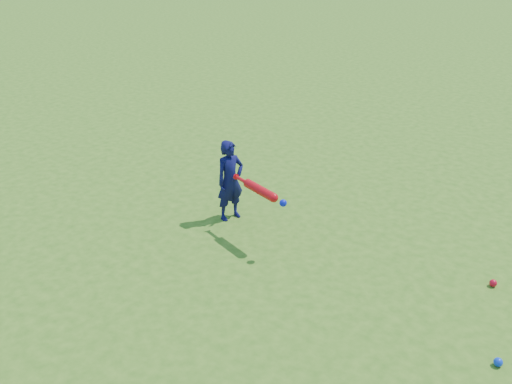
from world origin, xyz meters
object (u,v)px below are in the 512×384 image
at_px(ground_ball_blue, 498,362).
at_px(bat_swing, 262,191).
at_px(ground_ball_red, 493,283).
at_px(child, 230,181).

distance_m(ground_ball_blue, bat_swing, 2.77).
distance_m(ground_ball_red, ground_ball_blue, 1.17).
bearing_deg(ground_ball_red, bat_swing, -165.22).
relative_size(ground_ball_red, ground_ball_blue, 1.00).
bearing_deg(bat_swing, ground_ball_blue, 6.64).
distance_m(child, ground_ball_blue, 3.42).
height_order(child, ground_ball_red, child).
height_order(ground_ball_blue, bat_swing, bat_swing).
height_order(child, ground_ball_blue, child).
xyz_separation_m(ground_ball_blue, bat_swing, (-2.66, 0.50, 0.59)).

